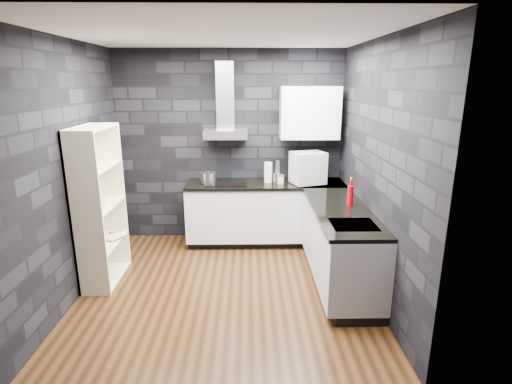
{
  "coord_description": "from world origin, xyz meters",
  "views": [
    {
      "loc": [
        0.27,
        -4.09,
        2.27
      ],
      "look_at": [
        0.35,
        0.45,
        1.0
      ],
      "focal_mm": 28.0,
      "sensor_mm": 36.0,
      "label": 1
    }
  ],
  "objects_px": {
    "glass_vase": "(268,172)",
    "utensil_crock": "(277,178)",
    "pot": "(208,178)",
    "appliance_garage": "(308,168)",
    "bookshelf": "(100,207)",
    "fruit_bowl": "(97,205)",
    "storage_jar": "(281,180)",
    "red_bottle": "(350,196)"
  },
  "relations": [
    {
      "from": "pot",
      "to": "utensil_crock",
      "type": "xyz_separation_m",
      "value": [
        0.95,
        0.02,
        -0.01
      ]
    },
    {
      "from": "red_bottle",
      "to": "fruit_bowl",
      "type": "relative_size",
      "value": 1.18
    },
    {
      "from": "utensil_crock",
      "to": "fruit_bowl",
      "type": "xyz_separation_m",
      "value": [
        -2.08,
        -1.12,
        -0.03
      ]
    },
    {
      "from": "glass_vase",
      "to": "bookshelf",
      "type": "bearing_deg",
      "value": -150.67
    },
    {
      "from": "appliance_garage",
      "to": "glass_vase",
      "type": "bearing_deg",
      "value": 150.7
    },
    {
      "from": "glass_vase",
      "to": "utensil_crock",
      "type": "relative_size",
      "value": 2.12
    },
    {
      "from": "pot",
      "to": "glass_vase",
      "type": "bearing_deg",
      "value": 4.35
    },
    {
      "from": "glass_vase",
      "to": "bookshelf",
      "type": "xyz_separation_m",
      "value": [
        -1.96,
        -1.1,
        -0.14
      ]
    },
    {
      "from": "glass_vase",
      "to": "fruit_bowl",
      "type": "bearing_deg",
      "value": -149.32
    },
    {
      "from": "pot",
      "to": "utensil_crock",
      "type": "bearing_deg",
      "value": 1.32
    },
    {
      "from": "red_bottle",
      "to": "pot",
      "type": "bearing_deg",
      "value": 148.55
    },
    {
      "from": "pot",
      "to": "fruit_bowl",
      "type": "distance_m",
      "value": 1.57
    },
    {
      "from": "glass_vase",
      "to": "appliance_garage",
      "type": "relative_size",
      "value": 0.66
    },
    {
      "from": "fruit_bowl",
      "to": "red_bottle",
      "type": "bearing_deg",
      "value": 1.07
    },
    {
      "from": "storage_jar",
      "to": "pot",
      "type": "bearing_deg",
      "value": 178.12
    },
    {
      "from": "utensil_crock",
      "to": "red_bottle",
      "type": "distance_m",
      "value": 1.31
    },
    {
      "from": "pot",
      "to": "fruit_bowl",
      "type": "relative_size",
      "value": 1.1
    },
    {
      "from": "storage_jar",
      "to": "utensil_crock",
      "type": "distance_m",
      "value": 0.07
    },
    {
      "from": "glass_vase",
      "to": "pot",
      "type": "bearing_deg",
      "value": -175.65
    },
    {
      "from": "glass_vase",
      "to": "fruit_bowl",
      "type": "relative_size",
      "value": 1.44
    },
    {
      "from": "storage_jar",
      "to": "appliance_garage",
      "type": "relative_size",
      "value": 0.26
    },
    {
      "from": "pot",
      "to": "storage_jar",
      "type": "relative_size",
      "value": 1.95
    },
    {
      "from": "pot",
      "to": "appliance_garage",
      "type": "distance_m",
      "value": 1.38
    },
    {
      "from": "storage_jar",
      "to": "utensil_crock",
      "type": "xyz_separation_m",
      "value": [
        -0.04,
        0.05,
        0.01
      ]
    },
    {
      "from": "appliance_garage",
      "to": "fruit_bowl",
      "type": "relative_size",
      "value": 2.19
    },
    {
      "from": "storage_jar",
      "to": "fruit_bowl",
      "type": "xyz_separation_m",
      "value": [
        -2.12,
        -1.06,
        -0.02
      ]
    },
    {
      "from": "pot",
      "to": "utensil_crock",
      "type": "relative_size",
      "value": 1.62
    },
    {
      "from": "glass_vase",
      "to": "utensil_crock",
      "type": "distance_m",
      "value": 0.15
    },
    {
      "from": "utensil_crock",
      "to": "appliance_garage",
      "type": "distance_m",
      "value": 0.45
    },
    {
      "from": "red_bottle",
      "to": "bookshelf",
      "type": "relative_size",
      "value": 0.13
    },
    {
      "from": "utensil_crock",
      "to": "red_bottle",
      "type": "bearing_deg",
      "value": -54.79
    },
    {
      "from": "storage_jar",
      "to": "bookshelf",
      "type": "xyz_separation_m",
      "value": [
        -2.12,
        -1.0,
        -0.06
      ]
    },
    {
      "from": "bookshelf",
      "to": "fruit_bowl",
      "type": "distance_m",
      "value": 0.07
    },
    {
      "from": "utensil_crock",
      "to": "appliance_garage",
      "type": "height_order",
      "value": "appliance_garage"
    },
    {
      "from": "storage_jar",
      "to": "utensil_crock",
      "type": "bearing_deg",
      "value": 128.73
    },
    {
      "from": "utensil_crock",
      "to": "appliance_garage",
      "type": "xyz_separation_m",
      "value": [
        0.41,
        -0.06,
        0.16
      ]
    },
    {
      "from": "red_bottle",
      "to": "storage_jar",
      "type": "bearing_deg",
      "value": 125.01
    },
    {
      "from": "utensil_crock",
      "to": "glass_vase",
      "type": "bearing_deg",
      "value": 161.67
    },
    {
      "from": "pot",
      "to": "appliance_garage",
      "type": "relative_size",
      "value": 0.5
    },
    {
      "from": "appliance_garage",
      "to": "utensil_crock",
      "type": "bearing_deg",
      "value": 153.0
    },
    {
      "from": "pot",
      "to": "red_bottle",
      "type": "relative_size",
      "value": 0.93
    },
    {
      "from": "utensil_crock",
      "to": "bookshelf",
      "type": "xyz_separation_m",
      "value": [
        -2.08,
        -1.06,
        -0.07
      ]
    }
  ]
}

